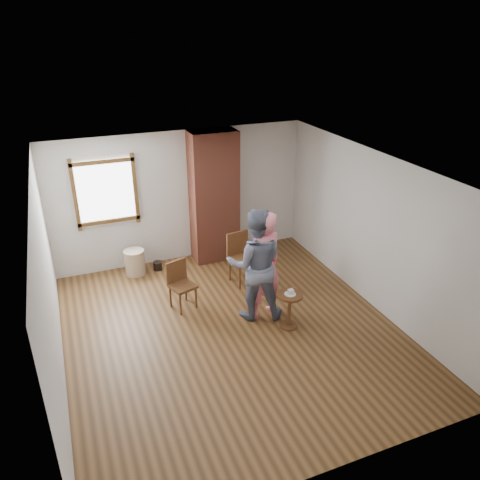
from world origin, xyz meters
name	(u,v)px	position (x,y,z in m)	size (l,w,h in m)	color
ground	(232,331)	(0.00, 0.00, 0.00)	(5.50, 5.50, 0.00)	brown
room_shell	(213,211)	(-0.06, 0.61, 1.81)	(5.04, 5.52, 2.62)	silver
brick_chimney	(214,197)	(0.60, 2.50, 1.30)	(0.90, 0.50, 2.60)	#A3503A
stoneware_crock	(135,262)	(-1.06, 2.40, 0.25)	(0.38, 0.38, 0.49)	#C6B38F
dark_pot	(158,266)	(-0.63, 2.40, 0.08)	(0.17, 0.17, 0.17)	black
dining_chair_left	(180,282)	(-0.54, 1.00, 0.46)	(0.48, 0.48, 0.82)	brown
dining_chair_right	(241,255)	(0.72, 1.42, 0.53)	(0.51, 0.51, 0.95)	brown
side_table	(289,305)	(0.88, -0.22, 0.40)	(0.40, 0.40, 0.60)	brown
cake_plate	(290,294)	(0.88, -0.22, 0.60)	(0.18, 0.18, 0.01)	white
cake_slice	(291,292)	(0.89, -0.22, 0.64)	(0.08, 0.07, 0.06)	white
man	(255,264)	(0.51, 0.28, 0.94)	(0.91, 0.71, 1.88)	#141A38
person_pink	(263,265)	(0.63, 0.24, 0.92)	(0.67, 0.44, 1.84)	pink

